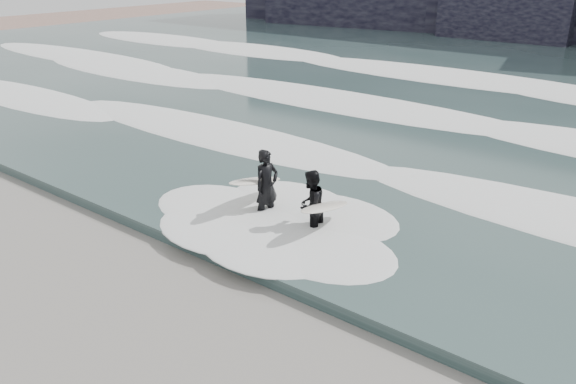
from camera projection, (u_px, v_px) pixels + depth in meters
name	position (u px, v px, depth m)	size (l,w,h in m)	color
ground	(153.00, 365.00, 9.40)	(120.00, 120.00, 0.00)	#8D6151
sea	(573.00, 79.00, 30.45)	(90.00, 52.00, 0.30)	#334846
foam_near	(403.00, 184.00, 15.80)	(60.00, 3.20, 0.20)	white
foam_mid	(490.00, 128.00, 20.89)	(60.00, 4.00, 0.24)	white
foam_far	(555.00, 86.00, 27.43)	(60.00, 4.80, 0.30)	white
surfer_left	(264.00, 185.00, 14.21)	(1.14, 2.30, 1.93)	black
surfer_right	(312.00, 205.00, 13.34)	(1.07, 1.89, 1.72)	black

